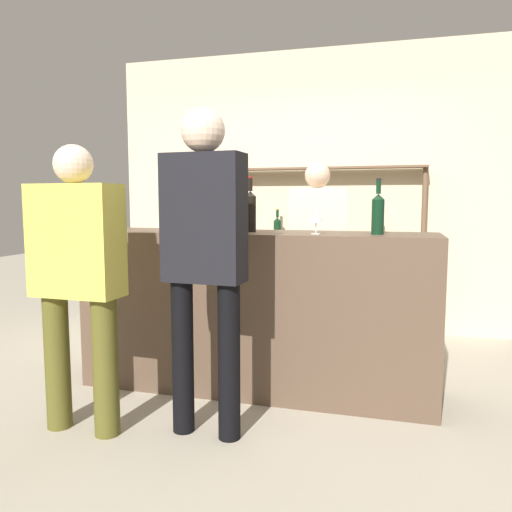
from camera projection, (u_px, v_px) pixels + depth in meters
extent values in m
plane|color=#B2A893|center=(256.00, 388.00, 3.48)|extent=(16.00, 16.00, 0.00)
cube|color=brown|center=(256.00, 311.00, 3.42)|extent=(2.39, 0.58, 1.09)
cube|color=beige|center=(305.00, 191.00, 5.13)|extent=(3.99, 0.12, 2.80)
cylinder|color=brown|center=(195.00, 246.00, 5.34)|extent=(0.05, 0.05, 1.63)
cylinder|color=brown|center=(423.00, 252.00, 4.72)|extent=(0.05, 0.05, 1.63)
cube|color=brown|center=(302.00, 169.00, 4.94)|extent=(2.37, 0.18, 0.02)
cube|color=brown|center=(302.00, 241.00, 5.02)|extent=(2.37, 0.18, 0.02)
cylinder|color=silver|center=(230.00, 230.00, 5.21)|extent=(0.07, 0.07, 0.19)
cone|color=silver|center=(230.00, 219.00, 5.20)|extent=(0.07, 0.07, 0.03)
cylinder|color=silver|center=(230.00, 213.00, 5.19)|extent=(0.03, 0.03, 0.10)
cylinder|color=maroon|center=(230.00, 208.00, 5.18)|extent=(0.03, 0.03, 0.01)
cylinder|color=black|center=(277.00, 230.00, 5.07)|extent=(0.08, 0.08, 0.19)
cone|color=black|center=(277.00, 219.00, 5.06)|extent=(0.08, 0.08, 0.03)
cylinder|color=black|center=(277.00, 214.00, 5.05)|extent=(0.03, 0.03, 0.08)
cylinder|color=gold|center=(277.00, 209.00, 5.05)|extent=(0.03, 0.03, 0.01)
cylinder|color=#0F1956|center=(327.00, 230.00, 4.94)|extent=(0.07, 0.07, 0.21)
cone|color=#0F1956|center=(327.00, 218.00, 4.92)|extent=(0.07, 0.07, 0.03)
cylinder|color=#0F1956|center=(327.00, 212.00, 4.92)|extent=(0.03, 0.03, 0.08)
cylinder|color=maroon|center=(327.00, 207.00, 4.91)|extent=(0.03, 0.03, 0.01)
cylinder|color=brown|center=(379.00, 230.00, 4.80)|extent=(0.07, 0.07, 0.23)
cone|color=brown|center=(380.00, 217.00, 4.79)|extent=(0.07, 0.07, 0.03)
cylinder|color=brown|center=(380.00, 210.00, 4.78)|extent=(0.03, 0.03, 0.09)
cylinder|color=gold|center=(380.00, 205.00, 4.77)|extent=(0.03, 0.03, 0.01)
cylinder|color=black|center=(250.00, 214.00, 3.35)|extent=(0.08, 0.08, 0.24)
cone|color=black|center=(250.00, 194.00, 3.34)|extent=(0.08, 0.08, 0.03)
cylinder|color=black|center=(250.00, 185.00, 3.33)|extent=(0.03, 0.03, 0.09)
cylinder|color=maroon|center=(250.00, 177.00, 3.33)|extent=(0.03, 0.03, 0.01)
cylinder|color=#0F1956|center=(214.00, 217.00, 3.27)|extent=(0.08, 0.08, 0.21)
cone|color=#0F1956|center=(214.00, 198.00, 3.25)|extent=(0.08, 0.08, 0.04)
cylinder|color=#0F1956|center=(214.00, 188.00, 3.25)|extent=(0.03, 0.03, 0.08)
cylinder|color=black|center=(214.00, 181.00, 3.24)|extent=(0.03, 0.03, 0.01)
cylinder|color=black|center=(378.00, 217.00, 3.09)|extent=(0.08, 0.08, 0.22)
cone|color=black|center=(378.00, 197.00, 3.08)|extent=(0.08, 0.08, 0.04)
cylinder|color=black|center=(379.00, 187.00, 3.07)|extent=(0.03, 0.03, 0.08)
cylinder|color=black|center=(379.00, 179.00, 3.07)|extent=(0.03, 0.03, 0.01)
cylinder|color=silver|center=(316.00, 234.00, 3.14)|extent=(0.06, 0.06, 0.00)
cylinder|color=silver|center=(316.00, 228.00, 3.13)|extent=(0.01, 0.01, 0.07)
cone|color=silver|center=(316.00, 216.00, 3.12)|extent=(0.08, 0.08, 0.08)
cylinder|color=silver|center=(200.00, 221.00, 3.32)|extent=(0.10, 0.10, 0.15)
sphere|color=tan|center=(197.00, 222.00, 3.30)|extent=(0.02, 0.02, 0.02)
sphere|color=tan|center=(203.00, 228.00, 3.33)|extent=(0.02, 0.02, 0.02)
sphere|color=tan|center=(195.00, 227.00, 3.32)|extent=(0.02, 0.02, 0.02)
sphere|color=tan|center=(204.00, 222.00, 3.31)|extent=(0.02, 0.02, 0.02)
sphere|color=tan|center=(202.00, 227.00, 3.36)|extent=(0.02, 0.02, 0.02)
sphere|color=tan|center=(198.00, 225.00, 3.35)|extent=(0.02, 0.02, 0.02)
sphere|color=tan|center=(202.00, 226.00, 3.31)|extent=(0.02, 0.02, 0.02)
cylinder|color=#575347|center=(298.00, 306.00, 4.30)|extent=(0.13, 0.13, 0.78)
cylinder|color=#575347|center=(333.00, 307.00, 4.28)|extent=(0.13, 0.13, 0.78)
cube|color=beige|center=(317.00, 225.00, 4.21)|extent=(0.50, 0.29, 0.62)
sphere|color=#DBB293|center=(317.00, 175.00, 4.17)|extent=(0.21, 0.21, 0.21)
cylinder|color=black|center=(229.00, 362.00, 2.70)|extent=(0.12, 0.12, 0.86)
cylinder|color=black|center=(183.00, 357.00, 2.79)|extent=(0.12, 0.12, 0.86)
cube|color=black|center=(204.00, 218.00, 2.66)|extent=(0.44, 0.21, 0.68)
sphere|color=beige|center=(203.00, 130.00, 2.61)|extent=(0.23, 0.23, 0.23)
cylinder|color=brown|center=(106.00, 367.00, 2.75)|extent=(0.14, 0.14, 0.78)
cylinder|color=brown|center=(57.00, 361.00, 2.84)|extent=(0.14, 0.14, 0.78)
cube|color=#D1C64C|center=(76.00, 241.00, 2.72)|extent=(0.51, 0.24, 0.61)
sphere|color=beige|center=(73.00, 164.00, 2.67)|extent=(0.21, 0.21, 0.21)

